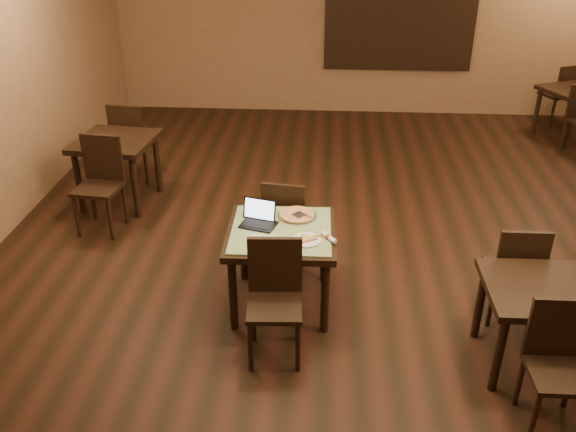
# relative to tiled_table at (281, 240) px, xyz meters

# --- Properties ---
(ground) EXTENTS (10.00, 10.00, 0.00)m
(ground) POSITION_rel_tiled_table_xyz_m (0.95, 0.47, -0.66)
(ground) COLOR black
(ground) RESTS_ON ground
(wall_back) EXTENTS (8.00, 0.02, 3.00)m
(wall_back) POSITION_rel_tiled_table_xyz_m (0.95, 5.47, 0.84)
(wall_back) COLOR #906C49
(wall_back) RESTS_ON ground
(mural) EXTENTS (2.34, 0.05, 1.64)m
(mural) POSITION_rel_tiled_table_xyz_m (1.45, 5.44, 0.89)
(mural) COLOR #234D82
(mural) RESTS_ON wall_back
(tiled_table) EXTENTS (0.94, 0.94, 0.76)m
(tiled_table) POSITION_rel_tiled_table_xyz_m (0.00, 0.00, 0.00)
(tiled_table) COLOR black
(tiled_table) RESTS_ON ground
(chair_main_near) EXTENTS (0.44, 0.44, 0.97)m
(chair_main_near) POSITION_rel_tiled_table_xyz_m (-0.00, -0.61, -0.11)
(chair_main_near) COLOR black
(chair_main_near) RESTS_ON ground
(chair_main_far) EXTENTS (0.46, 0.46, 0.94)m
(chair_main_far) POSITION_rel_tiled_table_xyz_m (-0.01, 0.62, -0.13)
(chair_main_far) COLOR black
(chair_main_far) RESTS_ON ground
(laptop) EXTENTS (0.34, 0.30, 0.20)m
(laptop) POSITION_rel_tiled_table_xyz_m (-0.20, 0.10, 0.16)
(laptop) COLOR black
(laptop) RESTS_ON tiled_table
(plate) EXTENTS (0.24, 0.24, 0.01)m
(plate) POSITION_rel_tiled_table_xyz_m (0.22, -0.18, 0.11)
(plate) COLOR white
(plate) RESTS_ON tiled_table
(pizza_slice) EXTENTS (0.25, 0.25, 0.02)m
(pizza_slice) POSITION_rel_tiled_table_xyz_m (0.22, -0.18, 0.13)
(pizza_slice) COLOR #CEBC89
(pizza_slice) RESTS_ON plate
(pizza_pan) EXTENTS (0.35, 0.35, 0.01)m
(pizza_pan) POSITION_rel_tiled_table_xyz_m (0.12, 0.24, 0.11)
(pizza_pan) COLOR silver
(pizza_pan) RESTS_ON tiled_table
(pizza_whole) EXTENTS (0.31, 0.31, 0.02)m
(pizza_whole) POSITION_rel_tiled_table_xyz_m (0.12, 0.24, 0.12)
(pizza_whole) COLOR #CEBC89
(pizza_whole) RESTS_ON pizza_pan
(spatula) EXTENTS (0.24, 0.24, 0.01)m
(spatula) POSITION_rel_tiled_table_xyz_m (0.14, 0.22, 0.13)
(spatula) COLOR silver
(spatula) RESTS_ON pizza_whole
(napkin_roll) EXTENTS (0.14, 0.17, 0.04)m
(napkin_roll) POSITION_rel_tiled_table_xyz_m (0.40, -0.14, 0.12)
(napkin_roll) COLOR white
(napkin_roll) RESTS_ON tiled_table
(other_table_a) EXTENTS (1.05, 1.05, 0.74)m
(other_table_a) POSITION_rel_tiled_table_xyz_m (3.95, 4.46, -0.04)
(other_table_a) COLOR black
(other_table_a) RESTS_ON ground
(other_table_a_chair_far) EXTENTS (0.55, 0.55, 0.96)m
(other_table_a_chair_far) POSITION_rel_tiled_table_xyz_m (3.98, 5.03, -0.12)
(other_table_a_chair_far) COLOR black
(other_table_a_chair_far) RESTS_ON ground
(other_table_b) EXTENTS (0.94, 0.94, 0.80)m
(other_table_b) POSITION_rel_tiled_table_xyz_m (-2.05, 1.91, 0.00)
(other_table_b) COLOR black
(other_table_b) RESTS_ON ground
(other_table_b_chair_near) EXTENTS (0.49, 0.49, 1.03)m
(other_table_b_chair_near) POSITION_rel_tiled_table_xyz_m (-2.04, 1.31, -0.08)
(other_table_b_chair_near) COLOR black
(other_table_b_chair_near) RESTS_ON ground
(other_table_b_chair_far) EXTENTS (0.49, 0.49, 1.03)m
(other_table_b_chair_far) POSITION_rel_tiled_table_xyz_m (-2.06, 2.51, -0.08)
(other_table_b_chair_far) COLOR black
(other_table_b_chair_far) RESTS_ON ground
(other_table_c) EXTENTS (0.78, 0.78, 0.72)m
(other_table_c) POSITION_rel_tiled_table_xyz_m (1.96, -0.66, -0.06)
(other_table_c) COLOR black
(other_table_c) RESTS_ON ground
(other_table_c_chair_near) EXTENTS (0.41, 0.41, 0.94)m
(other_table_c_chair_near) POSITION_rel_tiled_table_xyz_m (1.96, -1.21, -0.13)
(other_table_c_chair_near) COLOR black
(other_table_c_chair_near) RESTS_ON ground
(other_table_c_chair_far) EXTENTS (0.41, 0.41, 0.94)m
(other_table_c_chair_far) POSITION_rel_tiled_table_xyz_m (1.96, -0.12, -0.13)
(other_table_c_chair_far) COLOR black
(other_table_c_chair_far) RESTS_ON ground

